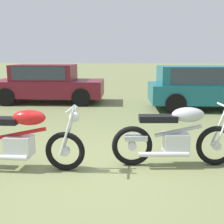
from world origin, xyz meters
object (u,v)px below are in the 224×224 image
at_px(motorcycle_red, 19,139).
at_px(motorcycle_silver, 176,137).
at_px(car_burgundy, 47,82).
at_px(car_teal, 214,84).

xyz_separation_m(motorcycle_red, motorcycle_silver, (2.45, 0.45, 0.00)).
xyz_separation_m(motorcycle_red, car_burgundy, (-1.76, 6.36, 0.31)).
distance_m(motorcycle_red, car_teal, 7.02).
bearing_deg(motorcycle_silver, car_teal, 64.34).
distance_m(motorcycle_red, motorcycle_silver, 2.49).
bearing_deg(motorcycle_red, motorcycle_silver, 8.72).
relative_size(motorcycle_red, car_teal, 0.45).
distance_m(car_burgundy, car_teal, 5.98).
distance_m(motorcycle_red, car_burgundy, 6.60).
bearing_deg(motorcycle_silver, car_burgundy, 118.24).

